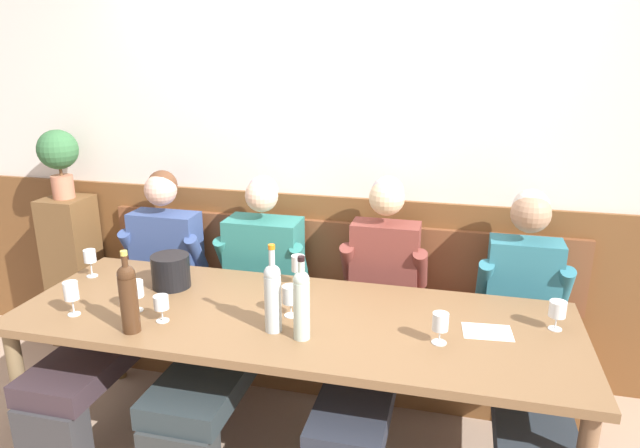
{
  "coord_description": "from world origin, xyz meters",
  "views": [
    {
      "loc": [
        0.7,
        -2.16,
        1.93
      ],
      "look_at": [
        0.05,
        0.44,
        1.1
      ],
      "focal_mm": 31.73,
      "sensor_mm": 36.0,
      "label": 1
    }
  ],
  "objects_px": {
    "person_right_seat": "(373,321)",
    "wine_glass_mid_left": "(298,265)",
    "wine_bottle_clear_water": "(128,296)",
    "wine_glass_near_bucket": "(558,310)",
    "wine_glass_left_end": "(71,292)",
    "wall_bench": "(327,334)",
    "wine_glass_right_end": "(440,323)",
    "wine_glass_by_bottle": "(161,304)",
    "wine_glass_mid_right": "(135,290)",
    "person_center_left_seat": "(527,339)",
    "person_center_right_seat": "(242,308)",
    "wine_glass_center_front": "(90,258)",
    "dining_table": "(292,328)",
    "person_left_seat": "(134,299)",
    "wine_bottle_green_tall": "(273,295)",
    "ice_bucket": "(171,271)",
    "potted_plant": "(58,155)",
    "wine_glass_center_rear": "(290,296)"
  },
  "relations": [
    {
      "from": "wine_bottle_clear_water",
      "to": "wine_glass_by_bottle",
      "type": "distance_m",
      "value": 0.17
    },
    {
      "from": "wine_bottle_clear_water",
      "to": "wine_glass_left_end",
      "type": "height_order",
      "value": "wine_bottle_clear_water"
    },
    {
      "from": "wall_bench",
      "to": "wine_glass_center_front",
      "type": "relative_size",
      "value": 19.16
    },
    {
      "from": "person_center_right_seat",
      "to": "ice_bucket",
      "type": "relative_size",
      "value": 6.82
    },
    {
      "from": "person_center_right_seat",
      "to": "wine_glass_mid_right",
      "type": "distance_m",
      "value": 0.62
    },
    {
      "from": "wine_glass_right_end",
      "to": "wine_glass_mid_left",
      "type": "height_order",
      "value": "wine_glass_mid_left"
    },
    {
      "from": "person_center_right_seat",
      "to": "wine_glass_center_rear",
      "type": "xyz_separation_m",
      "value": [
        0.38,
        -0.33,
        0.26
      ]
    },
    {
      "from": "ice_bucket",
      "to": "wine_glass_near_bucket",
      "type": "distance_m",
      "value": 1.86
    },
    {
      "from": "wine_glass_center_front",
      "to": "wine_glass_near_bucket",
      "type": "height_order",
      "value": "wine_glass_center_front"
    },
    {
      "from": "ice_bucket",
      "to": "potted_plant",
      "type": "bearing_deg",
      "value": 151.05
    },
    {
      "from": "person_left_seat",
      "to": "wine_glass_left_end",
      "type": "height_order",
      "value": "person_left_seat"
    },
    {
      "from": "wine_bottle_green_tall",
      "to": "potted_plant",
      "type": "xyz_separation_m",
      "value": [
        -1.71,
        0.91,
        0.37
      ]
    },
    {
      "from": "wine_glass_center_rear",
      "to": "wine_glass_mid_left",
      "type": "relative_size",
      "value": 0.93
    },
    {
      "from": "wine_glass_right_end",
      "to": "wine_glass_by_bottle",
      "type": "bearing_deg",
      "value": -175.33
    },
    {
      "from": "wine_glass_mid_right",
      "to": "wall_bench",
      "type": "bearing_deg",
      "value": 49.55
    },
    {
      "from": "person_left_seat",
      "to": "wine_glass_by_bottle",
      "type": "relative_size",
      "value": 10.66
    },
    {
      "from": "person_center_left_seat",
      "to": "wine_bottle_clear_water",
      "type": "height_order",
      "value": "person_center_left_seat"
    },
    {
      "from": "wine_glass_center_rear",
      "to": "potted_plant",
      "type": "height_order",
      "value": "potted_plant"
    },
    {
      "from": "wall_bench",
      "to": "wine_glass_mid_right",
      "type": "height_order",
      "value": "wall_bench"
    },
    {
      "from": "person_center_right_seat",
      "to": "ice_bucket",
      "type": "distance_m",
      "value": 0.43
    },
    {
      "from": "wine_glass_left_end",
      "to": "wall_bench",
      "type": "bearing_deg",
      "value": 44.17
    },
    {
      "from": "wine_glass_mid_right",
      "to": "person_left_seat",
      "type": "bearing_deg",
      "value": 125.12
    },
    {
      "from": "person_center_left_seat",
      "to": "wine_glass_mid_left",
      "type": "bearing_deg",
      "value": 178.0
    },
    {
      "from": "dining_table",
      "to": "wine_glass_center_front",
      "type": "relative_size",
      "value": 17.17
    },
    {
      "from": "wine_glass_center_rear",
      "to": "dining_table",
      "type": "bearing_deg",
      "value": 81.29
    },
    {
      "from": "wine_bottle_green_tall",
      "to": "ice_bucket",
      "type": "bearing_deg",
      "value": 153.86
    },
    {
      "from": "wine_glass_near_bucket",
      "to": "wine_bottle_clear_water",
      "type": "bearing_deg",
      "value": -165.45
    },
    {
      "from": "wine_bottle_clear_water",
      "to": "person_center_left_seat",
      "type": "bearing_deg",
      "value": 20.13
    },
    {
      "from": "wine_bottle_clear_water",
      "to": "wine_glass_near_bucket",
      "type": "distance_m",
      "value": 1.86
    },
    {
      "from": "wine_glass_mid_right",
      "to": "wine_glass_near_bucket",
      "type": "bearing_deg",
      "value": 8.44
    },
    {
      "from": "wine_bottle_clear_water",
      "to": "wine_glass_right_end",
      "type": "bearing_deg",
      "value": 9.5
    },
    {
      "from": "person_right_seat",
      "to": "wall_bench",
      "type": "bearing_deg",
      "value": 129.98
    },
    {
      "from": "wine_glass_near_bucket",
      "to": "wine_glass_right_end",
      "type": "xyz_separation_m",
      "value": [
        -0.49,
        -0.25,
        0.0
      ]
    },
    {
      "from": "wine_glass_right_end",
      "to": "wine_glass_left_end",
      "type": "height_order",
      "value": "wine_glass_left_end"
    },
    {
      "from": "wine_glass_right_end",
      "to": "wine_glass_center_front",
      "type": "bearing_deg",
      "value": 171.29
    },
    {
      "from": "person_right_seat",
      "to": "wine_glass_center_rear",
      "type": "bearing_deg",
      "value": -137.03
    },
    {
      "from": "wine_bottle_green_tall",
      "to": "wine_glass_by_bottle",
      "type": "height_order",
      "value": "wine_bottle_green_tall"
    },
    {
      "from": "wall_bench",
      "to": "wine_bottle_green_tall",
      "type": "xyz_separation_m",
      "value": [
        -0.03,
        -0.87,
        0.64
      ]
    },
    {
      "from": "person_right_seat",
      "to": "wine_glass_mid_left",
      "type": "xyz_separation_m",
      "value": [
        -0.41,
        0.04,
        0.25
      ]
    },
    {
      "from": "ice_bucket",
      "to": "wine_glass_center_front",
      "type": "bearing_deg",
      "value": 177.53
    },
    {
      "from": "wine_glass_center_front",
      "to": "ice_bucket",
      "type": "bearing_deg",
      "value": -2.47
    },
    {
      "from": "person_center_right_seat",
      "to": "wine_glass_mid_left",
      "type": "distance_m",
      "value": 0.41
    },
    {
      "from": "person_center_right_seat",
      "to": "wine_glass_mid_right",
      "type": "relative_size",
      "value": 8.97
    },
    {
      "from": "person_center_left_seat",
      "to": "wine_bottle_green_tall",
      "type": "distance_m",
      "value": 1.25
    },
    {
      "from": "wine_bottle_green_tall",
      "to": "wine_glass_center_rear",
      "type": "xyz_separation_m",
      "value": [
        0.03,
        0.15,
        -0.07
      ]
    },
    {
      "from": "dining_table",
      "to": "wine_glass_mid_left",
      "type": "relative_size",
      "value": 16.2
    },
    {
      "from": "person_center_left_seat",
      "to": "person_center_right_seat",
      "type": "bearing_deg",
      "value": 179.49
    },
    {
      "from": "wall_bench",
      "to": "person_right_seat",
      "type": "relative_size",
      "value": 2.2
    },
    {
      "from": "wine_glass_by_bottle",
      "to": "wine_glass_mid_left",
      "type": "relative_size",
      "value": 0.77
    },
    {
      "from": "person_center_right_seat",
      "to": "wine_bottle_green_tall",
      "type": "bearing_deg",
      "value": -54.29
    }
  ]
}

